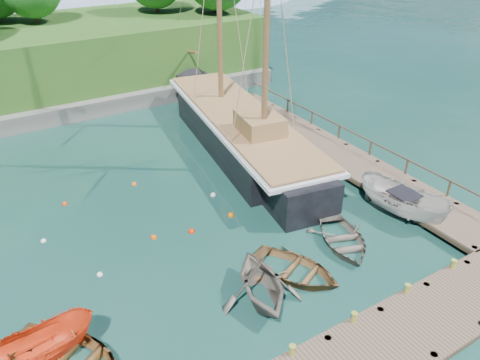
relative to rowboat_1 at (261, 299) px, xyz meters
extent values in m
plane|color=#103124|center=(0.07, 1.69, 0.00)|extent=(160.00, 160.00, 0.00)
cube|color=#48382C|center=(2.07, -4.81, 0.54)|extent=(20.00, 3.20, 0.12)
cube|color=black|center=(2.07, -4.81, 0.38)|extent=(20.00, 3.20, 0.20)
cube|color=#48382C|center=(11.57, 8.69, 0.54)|extent=(3.20, 24.00, 0.12)
cube|color=black|center=(11.57, 8.69, 0.38)|extent=(3.20, 24.00, 0.20)
cylinder|color=black|center=(10.27, -3.01, 0.05)|extent=(0.28, 0.28, 1.10)
cylinder|color=black|center=(10.27, 20.39, 0.05)|extent=(0.28, 0.28, 1.10)
cylinder|color=black|center=(12.87, 20.39, 0.05)|extent=(0.28, 0.28, 1.10)
cylinder|color=olive|center=(2.07, -3.41, 0.00)|extent=(0.26, 0.26, 0.45)
cylinder|color=olive|center=(5.07, -3.41, 0.00)|extent=(0.26, 0.26, 0.45)
cylinder|color=olive|center=(8.07, -3.41, 0.00)|extent=(0.26, 0.26, 0.45)
imported|color=#676157|center=(0.00, 0.00, 0.00)|extent=(4.51, 4.90, 2.17)
imported|color=brown|center=(2.18, 0.42, 0.00)|extent=(4.60, 5.20, 0.89)
imported|color=#5E574E|center=(5.61, 1.00, 0.00)|extent=(4.29, 4.97, 0.87)
imported|color=beige|center=(10.07, 1.27, 0.00)|extent=(2.92, 5.60, 2.06)
cube|color=black|center=(7.03, 13.08, 0.74)|extent=(7.05, 15.22, 3.04)
cube|color=black|center=(8.55, 22.37, 0.74)|extent=(3.32, 4.96, 2.74)
cube|color=black|center=(5.68, 4.82, 0.74)|extent=(3.89, 4.25, 2.89)
cube|color=silver|center=(7.03, 13.08, 2.22)|extent=(7.84, 19.77, 0.25)
cube|color=brown|center=(7.03, 13.08, 2.47)|extent=(7.35, 19.28, 0.12)
cube|color=brown|center=(6.52, 9.98, 3.07)|extent=(2.83, 3.34, 1.20)
cylinder|color=brown|center=(9.12, 25.87, 3.67)|extent=(1.35, 6.85, 1.69)
cylinder|color=brown|center=(6.42, 9.36, 9.91)|extent=(0.36, 0.36, 14.87)
sphere|color=white|center=(-5.45, 5.14, 0.00)|extent=(0.28, 0.28, 0.28)
sphere|color=#EC4E05|center=(-2.25, 6.47, 0.00)|extent=(0.32, 0.32, 0.32)
sphere|color=red|center=(-0.37, 5.92, 0.00)|extent=(0.35, 0.35, 0.35)
sphere|color=white|center=(2.32, 8.49, 0.00)|extent=(0.33, 0.33, 0.33)
sphere|color=#FA330D|center=(-5.35, 12.09, 0.00)|extent=(0.30, 0.30, 0.30)
sphere|color=#EA5713|center=(-1.18, 12.12, 0.00)|extent=(0.32, 0.32, 0.32)
sphere|color=silver|center=(-7.12, 9.12, 0.00)|extent=(0.28, 0.28, 0.28)
sphere|color=#F06100|center=(2.14, 6.13, 0.00)|extent=(0.35, 0.35, 0.35)
cylinder|color=#382616|center=(13.97, 28.34, 6.70)|extent=(0.36, 0.36, 1.40)
cylinder|color=#382616|center=(-1.54, 32.90, 6.70)|extent=(0.36, 0.36, 1.40)
cylinder|color=#382616|center=(14.15, 29.34, 6.70)|extent=(0.36, 0.36, 1.40)
cylinder|color=#382616|center=(9.34, 32.08, 6.70)|extent=(0.36, 0.36, 1.40)
camera|label=1|loc=(-8.56, -12.21, 14.53)|focal=35.00mm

